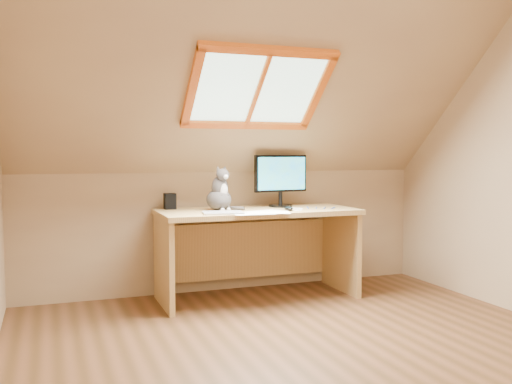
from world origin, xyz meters
name	(u,v)px	position (x,y,z in m)	size (l,w,h in m)	color
ground	(321,358)	(0.00, 0.00, 0.00)	(3.50, 3.50, 0.00)	brown
room_shell	(331,103)	(0.00, -0.09, 1.43)	(3.52, 3.52, 2.41)	tan
desk	(254,236)	(0.12, 1.45, 0.49)	(1.56, 0.68, 0.71)	tan
monitor	(281,177)	(0.38, 1.51, 0.96)	(0.47, 0.20, 0.43)	black
cat	(219,194)	(-0.18, 1.40, 0.84)	(0.25, 0.28, 0.36)	#4B4542
desk_speaker	(170,201)	(-0.52, 1.63, 0.78)	(0.09, 0.09, 0.13)	black
graphics_tablet	(223,213)	(-0.22, 1.17, 0.72)	(0.29, 0.21, 0.01)	#B2B2B7
mouse	(289,209)	(0.31, 1.19, 0.73)	(0.06, 0.10, 0.03)	black
papers	(263,212)	(0.07, 1.12, 0.72)	(0.35, 0.30, 0.01)	white
cables	(311,208)	(0.54, 1.26, 0.72)	(0.51, 0.26, 0.01)	silver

